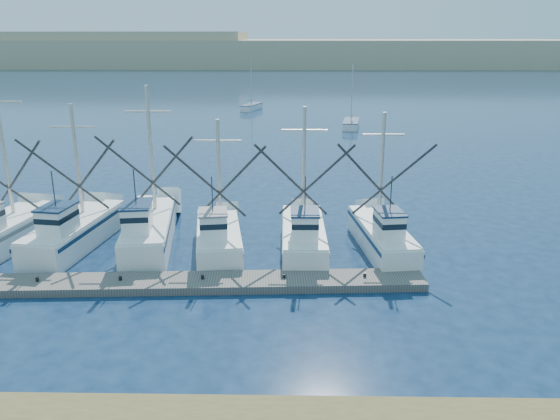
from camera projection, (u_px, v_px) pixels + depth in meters
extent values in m
plane|color=#0D213A|center=(329.00, 352.00, 21.28)|extent=(500.00, 500.00, 0.00)
cube|color=#67635C|center=(121.00, 284.00, 26.66)|extent=(29.91, 3.54, 0.40)
cube|color=tan|center=(294.00, 53.00, 219.66)|extent=(360.00, 60.00, 10.00)
cube|color=white|center=(4.00, 234.00, 31.71)|extent=(4.02, 8.41, 1.52)
cylinder|color=#B7B2A8|center=(3.00, 146.00, 31.51)|extent=(0.22, 0.22, 8.37)
cube|color=white|center=(76.00, 234.00, 31.75)|extent=(3.62, 8.56, 1.53)
cube|color=white|center=(58.00, 221.00, 29.26)|extent=(1.70, 2.21, 1.50)
cylinder|color=#B7B2A8|center=(77.00, 160.00, 31.86)|extent=(0.22, 0.22, 6.56)
cube|color=white|center=(150.00, 231.00, 32.03)|extent=(3.65, 9.33, 1.63)
cube|color=white|center=(137.00, 219.00, 29.34)|extent=(1.70, 2.39, 1.50)
cylinder|color=#B7B2A8|center=(151.00, 150.00, 32.12)|extent=(0.22, 0.22, 7.46)
cube|color=white|center=(219.00, 240.00, 31.01)|extent=(3.41, 7.29, 1.38)
cube|color=white|center=(213.00, 227.00, 28.86)|extent=(1.63, 1.90, 1.50)
cylinder|color=#B7B2A8|center=(219.00, 172.00, 31.02)|extent=(0.22, 0.22, 5.99)
cube|color=white|center=(303.00, 238.00, 31.26)|extent=(2.45, 7.74, 1.37)
cube|color=white|center=(305.00, 226.00, 28.94)|extent=(1.40, 1.89, 1.50)
cylinder|color=#B7B2A8|center=(304.00, 165.00, 31.29)|extent=(0.22, 0.22, 6.65)
cube|color=white|center=(381.00, 238.00, 31.19)|extent=(3.09, 7.95, 1.41)
cube|color=white|center=(389.00, 226.00, 28.86)|extent=(1.47, 2.03, 1.50)
cylinder|color=#B7B2A8|center=(382.00, 167.00, 31.27)|extent=(0.22, 0.22, 6.31)
cube|color=white|center=(351.00, 124.00, 72.71)|extent=(2.85, 6.45, 0.90)
cylinder|color=#B7B2A8|center=(352.00, 93.00, 71.75)|extent=(0.12, 0.12, 7.20)
cube|color=white|center=(252.00, 107.00, 89.78)|extent=(3.43, 6.06, 0.90)
cylinder|color=#B7B2A8|center=(251.00, 82.00, 88.83)|extent=(0.12, 0.12, 7.20)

